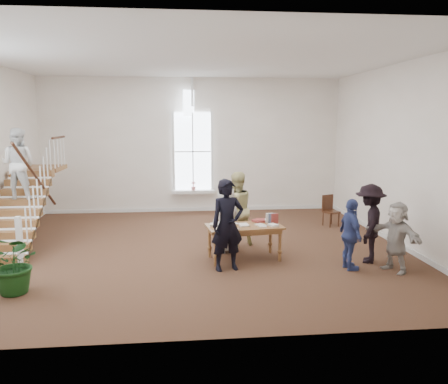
{
  "coord_description": "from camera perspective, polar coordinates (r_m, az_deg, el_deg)",
  "views": [
    {
      "loc": [
        -0.38,
        -10.33,
        3.13
      ],
      "look_at": [
        0.66,
        0.4,
        1.33
      ],
      "focal_mm": 35.0,
      "sensor_mm": 36.0,
      "label": 1
    }
  ],
  "objects": [
    {
      "name": "woman_cluster_c",
      "position": [
        9.71,
        21.56,
        -5.46
      ],
      "size": [
        0.94,
        1.43,
        1.48
      ],
      "primitive_type": "imported",
      "rotation": [
        0.0,
        0.0,
        5.12
      ],
      "color": "#B9B0A6",
      "rests_on": "ground"
    },
    {
      "name": "staircase",
      "position": [
        11.87,
        -25.02,
        1.28
      ],
      "size": [
        1.1,
        4.1,
        2.92
      ],
      "color": "brown",
      "rests_on": "ground"
    },
    {
      "name": "room_shell",
      "position": [
        14.98,
        -4.01,
        -1.03
      ],
      "size": [
        10.49,
        10.0,
        10.0
      ],
      "color": "silver",
      "rests_on": "ground"
    },
    {
      "name": "person_yellow",
      "position": [
        10.83,
        1.58,
        -2.25
      ],
      "size": [
        1.1,
        0.99,
        1.86
      ],
      "primitive_type": "imported",
      "rotation": [
        0.0,
        0.0,
        3.52
      ],
      "color": "#CAC17E",
      "rests_on": "ground"
    },
    {
      "name": "ground",
      "position": [
        10.81,
        -3.33,
        -7.37
      ],
      "size": [
        10.0,
        10.0,
        0.0
      ],
      "primitive_type": "plane",
      "color": "#4A311D",
      "rests_on": "ground"
    },
    {
      "name": "side_chair",
      "position": [
        13.33,
        13.62,
        -2.15
      ],
      "size": [
        0.51,
        0.51,
        0.91
      ],
      "rotation": [
        0.0,
        0.0,
        0.38
      ],
      "color": "#32190D",
      "rests_on": "ground"
    },
    {
      "name": "elderly_woman",
      "position": [
        10.34,
        0.27,
        -3.6
      ],
      "size": [
        0.91,
        0.77,
        1.58
      ],
      "primitive_type": "imported",
      "rotation": [
        0.0,
        0.0,
        3.56
      ],
      "color": "beige",
      "rests_on": "ground"
    },
    {
      "name": "floor_plant",
      "position": [
        8.82,
        -25.59,
        -8.43
      ],
      "size": [
        1.23,
        1.14,
        1.12
      ],
      "primitive_type": "imported",
      "rotation": [
        0.0,
        0.0,
        -0.31
      ],
      "color": "#123711",
      "rests_on": "ground"
    },
    {
      "name": "police_officer",
      "position": [
        9.08,
        0.45,
        -4.34
      ],
      "size": [
        0.79,
        0.61,
        1.92
      ],
      "primitive_type": "imported",
      "rotation": [
        0.0,
        0.0,
        0.24
      ],
      "color": "black",
      "rests_on": "ground"
    },
    {
      "name": "library_table",
      "position": [
        9.82,
        2.56,
        -4.85
      ],
      "size": [
        1.77,
        1.06,
        0.85
      ],
      "rotation": [
        0.0,
        0.0,
        0.14
      ],
      "color": "brown",
      "rests_on": "ground"
    },
    {
      "name": "woman_cluster_a",
      "position": [
        9.52,
        16.21,
        -5.35
      ],
      "size": [
        0.42,
        0.9,
        1.51
      ],
      "primitive_type": "imported",
      "rotation": [
        0.0,
        0.0,
        1.63
      ],
      "color": "#354381",
      "rests_on": "ground"
    },
    {
      "name": "woman_cluster_b",
      "position": [
        10.13,
        18.46,
        -3.91
      ],
      "size": [
        1.09,
        1.3,
        1.74
      ],
      "primitive_type": "imported",
      "rotation": [
        0.0,
        0.0,
        4.24
      ],
      "color": "black",
      "rests_on": "ground"
    }
  ]
}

